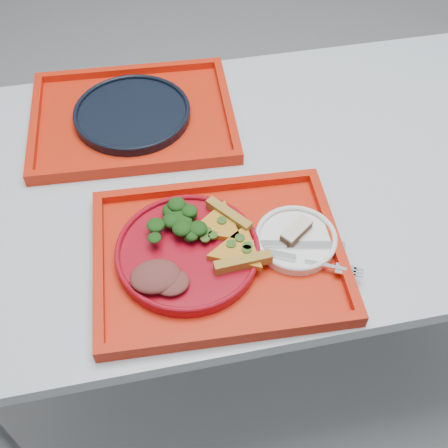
{
  "coord_description": "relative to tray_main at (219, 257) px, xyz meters",
  "views": [
    {
      "loc": [
        -0.33,
        -0.8,
        1.59
      ],
      "look_at": [
        -0.2,
        -0.15,
        0.78
      ],
      "focal_mm": 45.0,
      "sensor_mm": 36.0,
      "label": 1
    }
  ],
  "objects": [
    {
      "name": "ground",
      "position": [
        0.22,
        0.21,
        -0.76
      ],
      "size": [
        10.0,
        10.0,
        0.0
      ],
      "primitive_type": "plane",
      "color": "gray",
      "rests_on": "ground"
    },
    {
      "name": "table",
      "position": [
        0.22,
        0.21,
        -0.08
      ],
      "size": [
        1.6,
        0.8,
        0.75
      ],
      "color": "#A9B4BD",
      "rests_on": "ground"
    },
    {
      "name": "tray_main",
      "position": [
        0.0,
        0.0,
        0.0
      ],
      "size": [
        0.47,
        0.37,
        0.01
      ],
      "primitive_type": "cube",
      "rotation": [
        0.0,
        0.0,
        -0.06
      ],
      "color": "red",
      "rests_on": "table"
    },
    {
      "name": "tray_far",
      "position": [
        -0.11,
        0.42,
        0.0
      ],
      "size": [
        0.47,
        0.38,
        0.01
      ],
      "primitive_type": "cube",
      "rotation": [
        0.0,
        0.0,
        -0.06
      ],
      "color": "red",
      "rests_on": "table"
    },
    {
      "name": "dinner_plate",
      "position": [
        -0.06,
        0.01,
        0.02
      ],
      "size": [
        0.26,
        0.26,
        0.02
      ],
      "primitive_type": "cylinder",
      "color": "maroon",
      "rests_on": "tray_main"
    },
    {
      "name": "side_plate",
      "position": [
        0.14,
        0.0,
        0.01
      ],
      "size": [
        0.15,
        0.15,
        0.01
      ],
      "primitive_type": "cylinder",
      "color": "white",
      "rests_on": "tray_main"
    },
    {
      "name": "navy_plate",
      "position": [
        -0.11,
        0.42,
        0.01
      ],
      "size": [
        0.26,
        0.26,
        0.02
      ],
      "primitive_type": "cylinder",
      "color": "black",
      "rests_on": "tray_far"
    },
    {
      "name": "pizza_slice_a",
      "position": [
        0.03,
        -0.01,
        0.03
      ],
      "size": [
        0.11,
        0.12,
        0.02
      ],
      "primitive_type": null,
      "rotation": [
        0.0,
        0.0,
        1.63
      ],
      "color": "gold",
      "rests_on": "dinner_plate"
    },
    {
      "name": "pizza_slice_b",
      "position": [
        0.01,
        0.05,
        0.03
      ],
      "size": [
        0.15,
        0.15,
        0.02
      ],
      "primitive_type": null,
      "rotation": [
        0.0,
        0.0,
        3.78
      ],
      "color": "gold",
      "rests_on": "dinner_plate"
    },
    {
      "name": "salad_heap",
      "position": [
        -0.07,
        0.06,
        0.05
      ],
      "size": [
        0.09,
        0.08,
        0.05
      ],
      "primitive_type": "ellipsoid",
      "color": "black",
      "rests_on": "dinner_plate"
    },
    {
      "name": "meat_portion",
      "position": [
        -0.12,
        -0.04,
        0.04
      ],
      "size": [
        0.09,
        0.07,
        0.03
      ],
      "primitive_type": "ellipsoid",
      "color": "brown",
      "rests_on": "dinner_plate"
    },
    {
      "name": "dessert_bar",
      "position": [
        0.15,
        0.01,
        0.03
      ],
      "size": [
        0.07,
        0.06,
        0.02
      ],
      "rotation": [
        0.0,
        0.0,
        0.64
      ],
      "color": "#4C2C19",
      "rests_on": "side_plate"
    },
    {
      "name": "knife",
      "position": [
        0.14,
        -0.02,
        0.02
      ],
      "size": [
        0.18,
        0.05,
        0.01
      ],
      "primitive_type": "cube",
      "rotation": [
        0.0,
        0.0,
        -0.21
      ],
      "color": "silver",
      "rests_on": "side_plate"
    },
    {
      "name": "fork",
      "position": [
        0.14,
        -0.05,
        0.02
      ],
      "size": [
        0.18,
        0.1,
        0.01
      ],
      "primitive_type": "cube",
      "rotation": [
        0.0,
        0.0,
        -0.47
      ],
      "color": "silver",
      "rests_on": "side_plate"
    }
  ]
}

